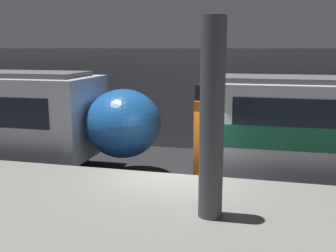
# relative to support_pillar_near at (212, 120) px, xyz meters

# --- Properties ---
(ground_plane) EXTENTS (120.00, 120.00, 0.00)m
(ground_plane) POSITION_rel_support_pillar_near_xyz_m (-1.30, 2.38, -2.89)
(ground_plane) COLOR black
(platform) EXTENTS (40.00, 5.29, 1.01)m
(platform) POSITION_rel_support_pillar_near_xyz_m (-1.30, -0.26, -2.39)
(platform) COLOR slate
(platform) RESTS_ON ground
(station_rear_barrier) EXTENTS (50.00, 0.15, 4.19)m
(station_rear_barrier) POSITION_rel_support_pillar_near_xyz_m (-1.30, 8.93, -0.79)
(station_rear_barrier) COLOR #939399
(station_rear_barrier) RESTS_ON ground
(support_pillar_near) EXTENTS (0.46, 0.46, 3.76)m
(support_pillar_near) POSITION_rel_support_pillar_near_xyz_m (0.00, 0.00, 0.00)
(support_pillar_near) COLOR #47474C
(support_pillar_near) RESTS_ON platform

